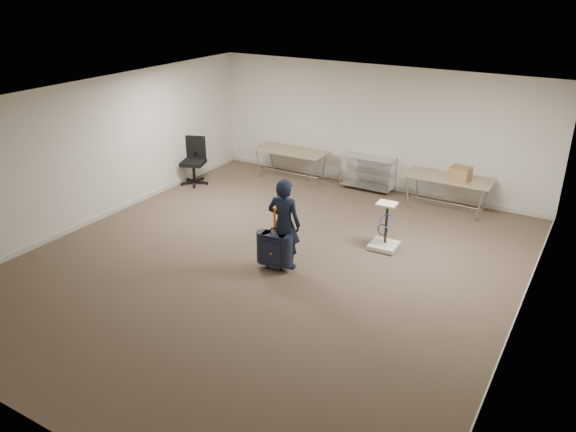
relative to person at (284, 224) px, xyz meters
The scene contains 10 objects.
ground 0.83m from the person, 169.76° to the right, with size 9.00×9.00×0.00m, color #4E3B2F.
room_shell 1.55m from the person, 101.21° to the left, with size 8.00×9.00×9.00m.
folding_table_left 4.46m from the person, 119.02° to the left, with size 1.80×0.75×0.73m.
folding_table_right 4.23m from the person, 67.26° to the left, with size 1.80×0.75×0.73m.
wire_shelf 4.18m from the person, 93.64° to the left, with size 1.22×0.47×0.80m.
person is the anchor object (origin of this frame).
suitcase 0.46m from the person, 113.15° to the right, with size 0.43×0.29×1.11m.
office_chair 4.70m from the person, 148.17° to the left, with size 0.67×0.68×1.11m.
equipment_cart 2.01m from the person, 51.12° to the left, with size 0.50×0.50×0.89m.
cardboard_box 4.25m from the person, 63.60° to the left, with size 0.39×0.29×0.29m, color brown.
Camera 1 is at (4.66, -7.21, 4.59)m, focal length 35.00 mm.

